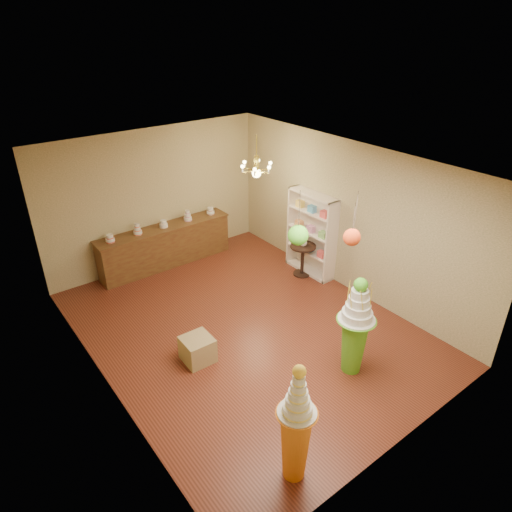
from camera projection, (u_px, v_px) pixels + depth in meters
floor at (245, 327)px, 8.24m from camera, size 6.50×6.50×0.00m
ceiling at (243, 166)px, 6.83m from camera, size 6.50×6.50×0.00m
wall_back at (155, 198)px, 9.81m from camera, size 5.00×0.04×3.00m
wall_front at (410, 358)px, 5.26m from camera, size 5.00×0.04×3.00m
wall_left at (96, 306)px, 6.19m from camera, size 0.04×6.50×3.00m
wall_right at (348, 218)px, 8.88m from camera, size 0.04×6.50×3.00m
pedestal_green at (355, 333)px, 6.94m from camera, size 0.60×0.60×1.68m
pedestal_orange at (296, 435)px, 5.31m from camera, size 0.48×0.48×1.72m
burlap_riser at (198, 349)px, 7.37m from camera, size 0.48×0.48×0.43m
sideboard at (166, 245)px, 10.10m from camera, size 3.04×0.54×1.16m
shelving_unit at (311, 234)px, 9.63m from camera, size 0.33×1.20×1.80m
round_table at (303, 256)px, 9.70m from camera, size 0.58×0.58×0.70m
vase at (303, 242)px, 9.55m from camera, size 0.19×0.19×0.17m
pom_red_left at (352, 237)px, 5.72m from camera, size 0.22×0.22×0.58m
pom_green_mid at (298, 235)px, 6.18m from camera, size 0.28×0.28×0.78m
pom_red_right at (353, 235)px, 6.15m from camera, size 0.18×0.18×0.72m
chandelier at (257, 171)px, 8.91m from camera, size 0.82×0.82×0.85m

